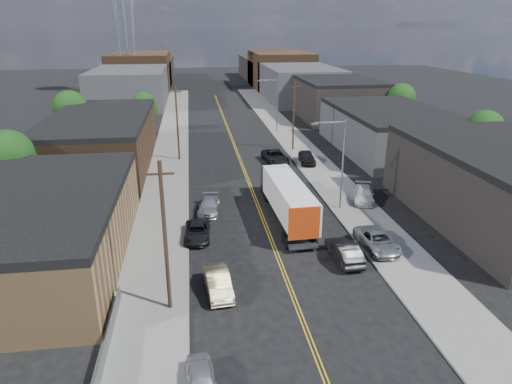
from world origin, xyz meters
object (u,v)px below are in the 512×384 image
object	(u,v)px
car_right_lot_c	(307,157)
car_right_oncoming	(344,251)
car_right_lot_a	(377,241)
semi_truck	(285,195)
car_right_lot_b	(364,194)
car_ahead_truck	(275,157)
car_left_b	(218,283)
car_left_c	(197,232)
car_left_a	(201,382)
car_left_d	(209,206)

from	to	relation	value
car_right_lot_c	car_right_oncoming	bearing A→B (deg)	-92.89
car_right_lot_a	car_right_lot_c	bearing A→B (deg)	85.78
semi_truck	car_right_lot_c	world-z (taller)	semi_truck
car_right_lot_b	car_ahead_truck	size ratio (longest dim) A/B	0.82
car_left_b	car_right_oncoming	size ratio (longest dim) A/B	0.94
semi_truck	car_right_lot_b	size ratio (longest dim) A/B	3.11
car_left_c	car_right_lot_a	world-z (taller)	car_right_lot_a
car_left_a	semi_truck	bearing A→B (deg)	63.73
car_left_c	car_left_d	bearing A→B (deg)	80.53
car_left_a	car_left_c	xyz separation A→B (m)	(0.14, 17.66, 0.00)
car_right_oncoming	car_right_lot_b	world-z (taller)	car_right_oncoming
car_right_oncoming	car_right_lot_c	bearing A→B (deg)	-100.02
car_ahead_truck	car_right_oncoming	bearing A→B (deg)	-93.83
car_left_b	car_right_lot_b	bearing A→B (deg)	37.70
car_left_b	car_right_lot_b	distance (m)	21.91
car_right_oncoming	car_right_lot_c	xyz separation A→B (m)	(3.49, 26.00, 0.17)
semi_truck	car_left_b	xyz separation A→B (m)	(-7.17, -12.28, -1.49)
car_right_lot_b	car_right_lot_c	distance (m)	14.41
car_right_lot_c	car_ahead_truck	bearing A→B (deg)	166.96
car_left_b	car_ahead_truck	bearing A→B (deg)	67.27
car_right_lot_a	car_right_lot_b	world-z (taller)	car_right_lot_a
car_ahead_truck	car_left_b	bearing A→B (deg)	-112.21
car_left_d	car_right_oncoming	bearing A→B (deg)	-40.68
car_left_a	car_right_lot_a	world-z (taller)	car_right_lot_a
car_left_c	car_right_oncoming	distance (m)	12.52
semi_truck	car_right_lot_a	distance (m)	9.98
car_left_c	car_right_lot_b	xyz separation A→B (m)	(17.26, 6.34, 0.21)
car_right_lot_a	car_right_lot_c	distance (m)	24.72
semi_truck	car_right_oncoming	distance (m)	9.66
car_left_a	car_left_c	bearing A→B (deg)	85.17
car_right_lot_b	car_ahead_truck	world-z (taller)	car_ahead_truck
car_left_b	car_right_oncoming	xyz separation A→B (m)	(10.00, 3.16, 0.05)
car_ahead_truck	car_right_lot_c	bearing A→B (deg)	-22.68
car_left_b	car_ahead_truck	distance (m)	31.89
car_right_oncoming	car_ahead_truck	world-z (taller)	car_ahead_truck
semi_truck	car_left_a	size ratio (longest dim) A/B	3.99
semi_truck	car_right_lot_a	world-z (taller)	semi_truck
car_right_oncoming	car_right_lot_a	distance (m)	3.45
car_left_c	car_right_lot_c	world-z (taller)	car_right_lot_c
semi_truck	car_left_b	world-z (taller)	semi_truck
car_left_a	car_ahead_truck	distance (m)	40.94
semi_truck	car_right_lot_c	distance (m)	18.07
car_left_a	car_left_b	world-z (taller)	car_left_b
car_left_d	car_right_lot_b	size ratio (longest dim) A/B	0.97
car_left_b	car_left_d	size ratio (longest dim) A/B	0.96
car_right_oncoming	car_left_a	bearing A→B (deg)	44.52
car_right_oncoming	car_right_lot_a	bearing A→B (deg)	-160.49
car_left_b	car_right_oncoming	bearing A→B (deg)	12.13
car_left_d	car_right_oncoming	world-z (taller)	car_right_oncoming
car_left_d	semi_truck	bearing A→B (deg)	-9.02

